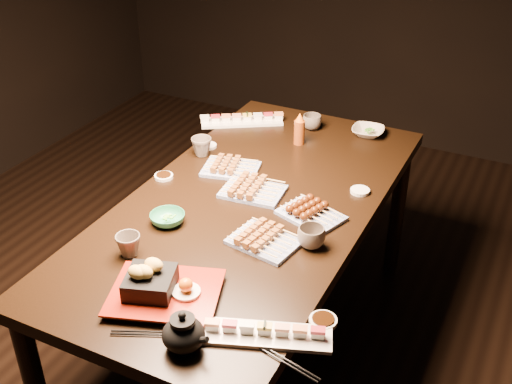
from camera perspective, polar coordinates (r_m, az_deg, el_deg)
ground at (r=2.86m, az=-5.51°, el=-15.01°), size 5.00×5.00×0.00m
dining_table at (r=2.68m, az=-0.48°, el=-7.75°), size 1.22×1.94×0.75m
sushi_platter_near at (r=1.87m, az=0.78°, el=-12.22°), size 0.40×0.23×0.05m
sushi_platter_far at (r=3.10m, az=-1.26°, el=6.56°), size 0.39×0.30×0.05m
yakitori_plate_center at (r=2.51m, az=-0.28°, el=0.49°), size 0.25×0.19×0.06m
yakitori_plate_right at (r=2.22m, az=0.73°, el=-4.01°), size 0.25×0.20×0.06m
yakitori_plate_left at (r=2.67m, az=-2.26°, el=2.45°), size 0.26×0.21×0.06m
tsukune_plate at (r=2.37m, az=4.93°, el=-1.65°), size 0.27×0.23×0.06m
edamame_bowl_green at (r=2.36m, az=-7.87°, el=-2.37°), size 0.15×0.15×0.04m
edamame_bowl_cream at (r=3.03m, az=9.92°, el=5.32°), size 0.16×0.16×0.04m
tempura_tray at (r=1.99m, az=-8.15°, el=-7.97°), size 0.40×0.36×0.12m
teacup_near_left at (r=2.21m, az=-11.26°, el=-4.67°), size 0.11×0.11×0.08m
teacup_mid_right at (r=2.21m, az=4.93°, el=-4.01°), size 0.14×0.14×0.08m
teacup_far_left at (r=2.80m, az=-4.86°, el=4.03°), size 0.10×0.10×0.08m
teacup_far_right at (r=3.05m, az=4.99°, el=6.22°), size 0.12×0.12×0.07m
teapot at (r=1.83m, az=-6.49°, el=-12.14°), size 0.15×0.15×0.12m
condiment_bottle at (r=2.88m, az=3.88°, el=5.66°), size 0.06×0.06×0.15m
sauce_dish_west at (r=2.66m, az=-8.20°, el=1.38°), size 0.10×0.10×0.01m
sauce_dish_east at (r=2.56m, az=9.23°, el=0.10°), size 0.10×0.10×0.01m
sauce_dish_se at (r=1.93m, az=5.98°, el=-11.32°), size 0.10×0.10×0.01m
sauce_dish_nw at (r=2.88m, az=-4.23°, el=4.12°), size 0.07×0.07×0.01m
chopsticks_near at (r=1.91m, az=-9.49°, el=-12.31°), size 0.21×0.11×0.01m
chopsticks_se at (r=1.81m, az=2.68°, el=-14.85°), size 0.22×0.07×0.01m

